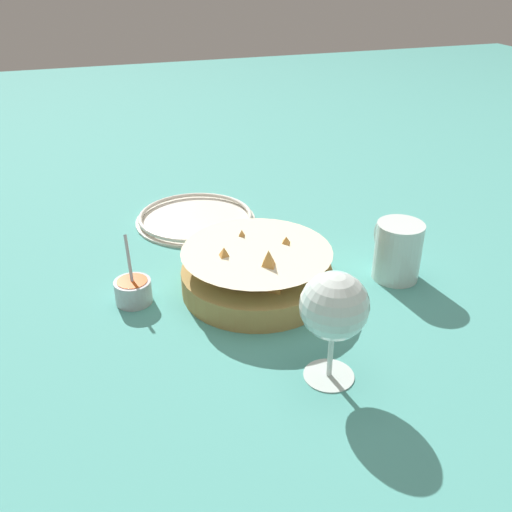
# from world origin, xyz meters

# --- Properties ---
(ground_plane) EXTENTS (4.00, 4.00, 0.00)m
(ground_plane) POSITION_xyz_m (0.00, 0.00, 0.00)
(ground_plane) COLOR teal
(food_basket) EXTENTS (0.24, 0.24, 0.10)m
(food_basket) POSITION_xyz_m (0.00, 0.04, 0.03)
(food_basket) COLOR #B2894C
(food_basket) RESTS_ON ground_plane
(sauce_cup) EXTENTS (0.06, 0.06, 0.10)m
(sauce_cup) POSITION_xyz_m (0.03, 0.23, 0.02)
(sauce_cup) COLOR #B7B7BC
(sauce_cup) RESTS_ON ground_plane
(wine_glass) EXTENTS (0.08, 0.08, 0.15)m
(wine_glass) POSITION_xyz_m (-0.23, 0.02, 0.10)
(wine_glass) COLOR silver
(wine_glass) RESTS_ON ground_plane
(beer_mug) EXTENTS (0.11, 0.08, 0.10)m
(beer_mug) POSITION_xyz_m (-0.03, -0.19, 0.05)
(beer_mug) COLOR silver
(beer_mug) RESTS_ON ground_plane
(side_plate) EXTENTS (0.24, 0.24, 0.01)m
(side_plate) POSITION_xyz_m (0.28, 0.08, 0.01)
(side_plate) COLOR silver
(side_plate) RESTS_ON ground_plane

